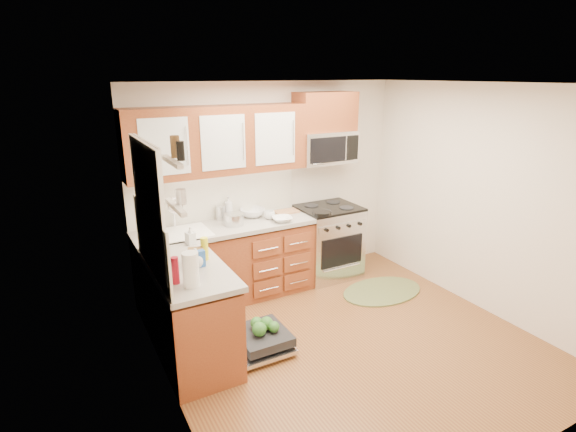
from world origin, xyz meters
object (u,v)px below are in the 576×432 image
microwave (325,147)px  skillet (322,213)px  dishwasher (258,341)px  cutting_board (286,212)px  sink (182,244)px  bowl_b (252,213)px  bowl_a (282,219)px  upper_cabinets (218,140)px  stock_pot (234,219)px  paper_towel_roll (191,269)px  cup (269,215)px  range (328,241)px  rug (382,291)px

microwave → skillet: microwave is taller
dishwasher → cutting_board: (0.98, 1.25, 0.84)m
sink → microwave: bearing=3.9°
sink → bowl_b: 0.97m
sink → dishwasher: sink is taller
bowl_a → microwave: bearing=21.2°
upper_cabinets → cutting_board: bearing=-1.7°
upper_cabinets → cutting_board: 1.27m
upper_cabinets → stock_pot: upper_cabinets is taller
dishwasher → paper_towel_roll: size_ratio=2.42×
sink → skillet: (1.66, -0.24, 0.17)m
cup → upper_cabinets: bearing=163.1°
sink → skillet: 1.69m
range → paper_towel_roll: bearing=-149.4°
range → microwave: (0.00, 0.12, 1.23)m
upper_cabinets → dishwasher: (-0.13, -1.27, -1.77)m
stock_pot → bowl_b: size_ratio=0.74×
upper_cabinets → bowl_b: upper_cabinets is taller
paper_towel_roll → bowl_a: paper_towel_roll is taller
stock_pot → paper_towel_roll: bearing=-124.8°
range → cup: (-0.86, -0.02, 0.50)m
upper_cabinets → stock_pot: bearing=-62.3°
sink → skillet: skillet is taller
microwave → paper_towel_roll: 2.69m
cutting_board → microwave: bearing=0.0°
microwave → dishwasher: microwave is taller
upper_cabinets → paper_towel_roll: (-0.79, -1.45, -0.81)m
microwave → paper_towel_roll: microwave is taller
bowl_a → bowl_b: bearing=122.6°
upper_cabinets → bowl_a: size_ratio=8.88×
upper_cabinets → cutting_board: (0.85, -0.02, -0.94)m
upper_cabinets → cup: 1.06m
stock_pot → bowl_b: stock_pot is taller
dishwasher → skillet: bearing=34.7°
dishwasher → cup: bearing=58.6°
range → cutting_board: (-0.56, 0.12, 0.46)m
microwave → bowl_b: 1.24m
dishwasher → bowl_a: (0.77, 0.95, 0.85)m
upper_cabinets → skillet: 1.50m
sink → bowl_b: size_ratio=2.04×
skillet → paper_towel_roll: 2.20m
upper_cabinets → range: (1.41, -0.15, -1.40)m
microwave → paper_towel_roll: bearing=-147.1°
paper_towel_roll → dishwasher: bearing=14.5°
sink → cup: (1.07, -0.01, 0.18)m
range → rug: bearing=-66.8°
microwave → rug: (0.32, -0.87, -1.69)m
rug → skillet: 1.23m
bowl_a → sink: bearing=171.6°
upper_cabinets → bowl_a: upper_cabinets is taller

